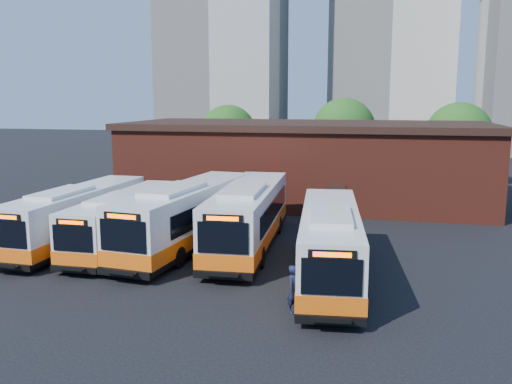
% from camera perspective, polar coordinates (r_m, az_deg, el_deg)
% --- Properties ---
extents(ground, '(220.00, 220.00, 0.00)m').
position_cam_1_polar(ground, '(25.55, -1.01, -9.06)').
color(ground, black).
extents(bus_farwest, '(2.89, 12.38, 3.35)m').
position_cam_1_polar(bus_farwest, '(32.69, -18.23, -2.60)').
color(bus_farwest, silver).
rests_on(bus_farwest, ground).
extents(bus_west, '(2.48, 11.59, 3.15)m').
position_cam_1_polar(bus_west, '(31.25, -13.42, -3.09)').
color(bus_west, silver).
rests_on(bus_west, ground).
extents(bus_midwest, '(4.17, 13.67, 3.67)m').
position_cam_1_polar(bus_midwest, '(30.54, -7.22, -2.74)').
color(bus_midwest, silver).
rests_on(bus_midwest, ground).
extents(bus_mideast, '(3.57, 13.50, 3.64)m').
position_cam_1_polar(bus_mideast, '(30.25, -0.79, -2.82)').
color(bus_mideast, silver).
rests_on(bus_mideast, ground).
extents(bus_east, '(3.82, 12.67, 3.41)m').
position_cam_1_polar(bus_east, '(25.38, 7.77, -5.63)').
color(bus_east, silver).
rests_on(bus_east, ground).
extents(transit_worker, '(0.66, 0.80, 1.89)m').
position_cam_1_polar(transit_worker, '(21.44, 4.02, -10.16)').
color(transit_worker, '#121733').
rests_on(transit_worker, ground).
extents(depot_building, '(28.60, 12.60, 6.40)m').
position_cam_1_polar(depot_building, '(44.14, 5.30, 3.25)').
color(depot_building, maroon).
rests_on(depot_building, ground).
extents(tree_west, '(6.00, 6.00, 7.65)m').
position_cam_1_polar(tree_west, '(57.80, -2.96, 6.19)').
color(tree_west, '#382314').
rests_on(tree_west, ground).
extents(tree_mid, '(6.56, 6.56, 8.36)m').
position_cam_1_polar(tree_mid, '(57.68, 9.22, 6.50)').
color(tree_mid, '#382314').
rests_on(tree_mid, ground).
extents(tree_east, '(6.24, 6.24, 7.96)m').
position_cam_1_polar(tree_east, '(55.03, 20.54, 5.60)').
color(tree_east, '#382314').
rests_on(tree_east, ground).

